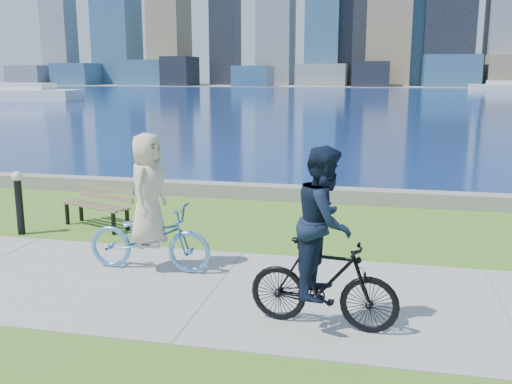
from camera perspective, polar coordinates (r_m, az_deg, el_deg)
ground at (r=8.46m, az=-4.22°, el=-9.79°), size 320.00×320.00×0.00m
concrete_path at (r=8.46m, az=-4.23°, el=-9.72°), size 80.00×3.50×0.02m
seawall at (r=14.22m, az=2.94°, el=-0.09°), size 90.00×0.50×0.35m
bay_water at (r=79.62m, az=11.02°, el=9.42°), size 320.00×131.00×0.01m
far_shore at (r=137.58m, az=11.76°, el=10.36°), size 320.00×30.00×0.12m
ferry_near at (r=70.06m, az=-22.79°, el=9.08°), size 14.40×4.11×1.95m
ferry_far at (r=107.32m, az=24.09°, el=9.59°), size 13.03×3.72×1.77m
park_bench at (r=12.11m, az=-15.41°, el=-1.03°), size 1.69×1.09×0.83m
bollard_lamp at (r=11.99m, az=-22.63°, el=-0.60°), size 0.20×0.20×1.26m
cyclist_woman at (r=9.15m, az=-10.67°, el=-2.80°), size 0.72×2.03×2.20m
cyclist_man at (r=7.00m, az=6.81°, el=-6.10°), size 0.78×1.91×2.26m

